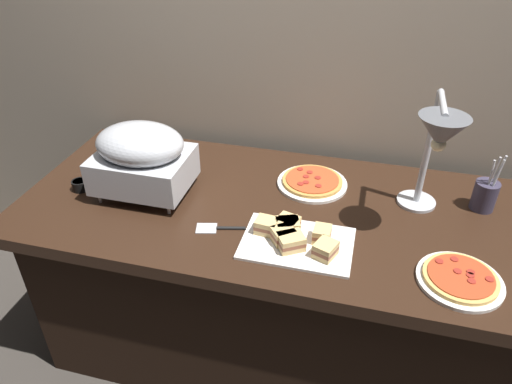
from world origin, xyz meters
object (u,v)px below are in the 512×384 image
object	(u,v)px
chafing_dish	(142,157)
pizza_plate_front	(460,279)
sandwich_platter	(295,237)
sauce_cup_far	(80,185)
serving_spatula	(218,228)
heat_lamp	(438,140)
pizza_plate_center	(312,182)
utensil_holder	(485,195)
sauce_cup_near	(131,149)

from	to	relation	value
chafing_dish	pizza_plate_front	size ratio (longest dim) A/B	1.36
pizza_plate_front	sandwich_platter	bearing A→B (deg)	173.81
pizza_plate_front	sauce_cup_far	world-z (taller)	sauce_cup_far
pizza_plate_front	serving_spatula	xyz separation A→B (m)	(-0.78, 0.06, -0.01)
heat_lamp	sauce_cup_far	bearing A→B (deg)	-176.72
sandwich_platter	sauce_cup_far	xyz separation A→B (m)	(-0.86, 0.11, -0.00)
pizza_plate_center	heat_lamp	bearing A→B (deg)	-25.68
pizza_plate_center	sauce_cup_far	world-z (taller)	sauce_cup_far
heat_lamp	utensil_holder	bearing A→B (deg)	39.18
sandwich_platter	sauce_cup_near	xyz separation A→B (m)	(-0.81, 0.43, -0.00)
pizza_plate_center	sauce_cup_near	bearing A→B (deg)	175.83
sauce_cup_far	utensil_holder	world-z (taller)	utensil_holder
chafing_dish	pizza_plate_center	bearing A→B (deg)	19.29
sauce_cup_near	serving_spatula	xyz separation A→B (m)	(0.54, -0.42, -0.02)
sauce_cup_far	pizza_plate_center	bearing A→B (deg)	16.85
sandwich_platter	serving_spatula	size ratio (longest dim) A/B	2.09
utensil_holder	serving_spatula	distance (m)	0.96
sauce_cup_near	sauce_cup_far	bearing A→B (deg)	-99.49
pizza_plate_center	serving_spatula	bearing A→B (deg)	-126.54
pizza_plate_center	serving_spatula	xyz separation A→B (m)	(-0.27, -0.36, -0.01)
chafing_dish	sauce_cup_far	distance (m)	0.29
sandwich_platter	sauce_cup_near	distance (m)	0.91
chafing_dish	serving_spatula	world-z (taller)	chafing_dish
pizza_plate_center	sandwich_platter	size ratio (longest dim) A/B	0.75
heat_lamp	pizza_plate_center	xyz separation A→B (m)	(-0.39, 0.19, -0.33)
pizza_plate_center	sandwich_platter	distance (m)	0.37
sandwich_platter	utensil_holder	xyz separation A→B (m)	(0.62, 0.37, 0.03)
sandwich_platter	sauce_cup_far	world-z (taller)	sandwich_platter
chafing_dish	serving_spatula	distance (m)	0.40
sauce_cup_near	sauce_cup_far	size ratio (longest dim) A/B	1.00
heat_lamp	sauce_cup_near	bearing A→B (deg)	168.34
pizza_plate_center	sauce_cup_near	distance (m)	0.81
chafing_dish	sandwich_platter	bearing A→B (deg)	-14.52
heat_lamp	pizza_plate_front	world-z (taller)	heat_lamp
pizza_plate_front	sauce_cup_near	bearing A→B (deg)	159.88
pizza_plate_front	pizza_plate_center	xyz separation A→B (m)	(-0.51, 0.42, -0.00)
pizza_plate_center	sandwich_platter	world-z (taller)	sandwich_platter
sauce_cup_far	chafing_dish	bearing A→B (deg)	10.84
chafing_dish	heat_lamp	size ratio (longest dim) A/B	0.77
chafing_dish	sandwich_platter	distance (m)	0.64
pizza_plate_front	utensil_holder	world-z (taller)	utensil_holder
chafing_dish	heat_lamp	world-z (taller)	heat_lamp
sauce_cup_far	serving_spatula	xyz separation A→B (m)	(0.59, -0.10, -0.02)
sauce_cup_near	serving_spatula	bearing A→B (deg)	-37.89
heat_lamp	utensil_holder	xyz separation A→B (m)	(0.23, 0.19, -0.28)
sauce_cup_far	sandwich_platter	bearing A→B (deg)	-7.14
sauce_cup_near	sauce_cup_far	distance (m)	0.32
sandwich_platter	utensil_holder	distance (m)	0.72
pizza_plate_front	sandwich_platter	xyz separation A→B (m)	(-0.51, 0.06, 0.01)
pizza_plate_front	heat_lamp	bearing A→B (deg)	116.59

